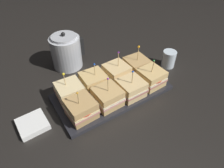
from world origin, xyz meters
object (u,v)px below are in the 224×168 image
sandwich_front_center_left (108,97)px  serving_platter (112,92)px  sandwich_back_center_right (117,73)px  sandwich_back_center_left (94,82)px  sandwich_front_far_right (151,78)px  kettle_steel (66,52)px  drinking_glass (169,59)px  sandwich_back_far_right (136,65)px  napkin_stack (33,124)px  sandwich_front_far_left (81,109)px  sandwich_back_far_left (70,92)px  sandwich_front_center_right (131,88)px

sandwich_front_center_left → serving_platter: bearing=44.6°
sandwich_back_center_right → sandwich_back_center_left: bearing=179.4°
sandwich_front_far_right → kettle_steel: bearing=124.8°
sandwich_back_center_left → drinking_glass: (0.44, -0.04, -0.01)m
sandwich_back_far_right → napkin_stack: 0.55m
drinking_glass → napkin_stack: 0.74m
sandwich_back_center_right → napkin_stack: 0.44m
sandwich_front_far_left → napkin_stack: size_ratio=1.23×
sandwich_back_center_left → kettle_steel: 0.26m
sandwich_back_center_left → sandwich_back_far_right: 0.25m
sandwich_back_center_right → kettle_steel: bearing=119.2°
sandwich_back_far_left → napkin_stack: bearing=-165.3°
kettle_steel → napkin_stack: kettle_steel is taller
sandwich_back_center_left → kettle_steel: bearing=94.5°
sandwich_back_center_left → kettle_steel: size_ratio=0.70×
sandwich_back_far_left → kettle_steel: bearing=69.3°
sandwich_back_far_left → sandwich_back_far_right: size_ratio=0.89×
sandwich_back_center_right → sandwich_front_far_left: bearing=-154.6°
sandwich_front_center_left → drinking_glass: 0.44m
sandwich_front_center_left → drinking_glass: size_ratio=1.62×
sandwich_back_far_left → sandwich_front_center_left: bearing=-44.3°
sandwich_front_center_right → drinking_glass: bearing=15.3°
drinking_glass → napkin_stack: size_ratio=0.79×
sandwich_back_far_right → napkin_stack: sandwich_back_far_right is taller
sandwich_front_far_right → napkin_stack: (-0.55, 0.07, -0.05)m
sandwich_back_far_right → drinking_glass: 0.20m
serving_platter → sandwich_back_far_right: sandwich_back_far_right is taller
drinking_glass → sandwich_front_center_right: bearing=-164.7°
sandwich_front_far_left → sandwich_front_center_left: size_ratio=0.96×
serving_platter → sandwich_back_center_left: bearing=135.4°
serving_platter → sandwich_back_center_right: bearing=42.8°
sandwich_back_far_left → sandwich_front_far_right: bearing=-18.2°
sandwich_front_center_right → drinking_glass: sandwich_front_center_right is taller
sandwich_front_far_right → sandwich_back_far_left: bearing=161.8°
serving_platter → sandwich_front_center_left: bearing=-135.4°
serving_platter → sandwich_front_center_right: (0.06, -0.06, 0.05)m
sandwich_front_far_right → drinking_glass: (0.20, 0.08, -0.01)m
drinking_glass → sandwich_front_far_left: bearing=-171.9°
sandwich_front_far_left → sandwich_back_far_left: 0.12m
sandwich_front_center_right → drinking_glass: size_ratio=1.56×
sandwich_back_far_left → sandwich_back_center_right: (0.24, -0.00, 0.00)m
sandwich_front_center_left → napkin_stack: 0.32m
sandwich_back_far_left → napkin_stack: sandwich_back_far_left is taller
serving_platter → drinking_glass: bearing=3.4°
sandwich_front_center_right → sandwich_back_center_left: size_ratio=1.00×
sandwich_front_center_right → sandwich_front_far_right: (0.12, 0.01, 0.00)m
sandwich_back_far_right → kettle_steel: 0.37m
sandwich_front_far_left → sandwich_front_center_right: bearing=-1.6°
sandwich_back_center_right → drinking_glass: size_ratio=1.74×
sandwich_front_center_right → sandwich_front_far_right: bearing=2.8°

